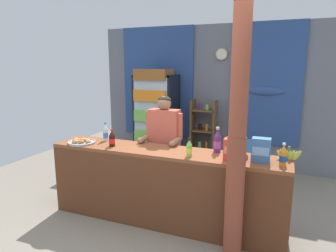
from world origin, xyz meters
TOP-DOWN VIEW (x-y plane):
  - ground_plane at (0.00, 1.17)m, footprint 7.61×7.61m
  - back_wall_curtained at (-0.03, 2.97)m, footprint 4.71×0.22m
  - stall_counter at (-0.05, 0.36)m, footprint 2.92×0.53m
  - timber_post at (0.87, 0.10)m, footprint 0.21×0.19m
  - drink_fridge at (-1.05, 2.47)m, footprint 0.75×0.65m
  - bottle_shelf_rack at (-0.16, 2.70)m, footprint 0.48×0.28m
  - plastic_lawn_chair at (0.85, 1.88)m, footprint 0.61×0.61m
  - shopkeeper at (-0.23, 0.91)m, footprint 0.53×0.42m
  - soda_bottle_grape_soda at (0.57, 0.62)m, footprint 0.09×0.09m
  - soda_bottle_water at (-0.96, 0.60)m, footprint 0.07×0.07m
  - soda_bottle_lime_soda at (0.32, 0.33)m, footprint 0.07×0.07m
  - soda_bottle_cola at (-0.72, 0.39)m, footprint 0.08×0.08m
  - soda_bottle_orange_soda at (1.30, 0.40)m, footprint 0.07×0.07m
  - snack_box_crackers at (0.80, 0.39)m, footprint 0.20×0.12m
  - snack_box_biscuit at (1.08, 0.44)m, footprint 0.19×0.13m
  - pastry_tray at (-1.18, 0.37)m, footprint 0.36×0.36m
  - banana_bunch at (1.35, 0.61)m, footprint 0.27×0.06m

SIDE VIEW (x-z plane):
  - ground_plane at x=0.00m, z-range 0.00..0.00m
  - plastic_lawn_chair at x=0.85m, z-range 0.06..0.92m
  - stall_counter at x=-0.05m, z-range 0.10..1.04m
  - bottle_shelf_rack at x=-0.16m, z-range 0.02..1.33m
  - pastry_tray at x=-1.18m, z-range 0.93..0.99m
  - shopkeeper at x=-0.23m, z-range 0.20..1.74m
  - banana_bunch at x=1.35m, z-range 0.91..1.08m
  - soda_bottle_lime_soda at x=0.32m, z-range 0.92..1.14m
  - drink_fridge at x=-1.05m, z-range 0.09..1.97m
  - soda_bottle_cola at x=-0.72m, z-range 0.92..1.14m
  - soda_bottle_orange_soda at x=1.30m, z-range 0.92..1.16m
  - soda_bottle_water at x=-0.96m, z-range 0.92..1.17m
  - snack_box_crackers at x=0.80m, z-range 0.94..1.17m
  - soda_bottle_grape_soda at x=0.57m, z-range 0.91..1.22m
  - snack_box_biscuit at x=1.08m, z-range 0.94..1.20m
  - timber_post at x=0.87m, z-range -0.05..2.48m
  - back_wall_curtained at x=-0.03m, z-range 0.04..2.74m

